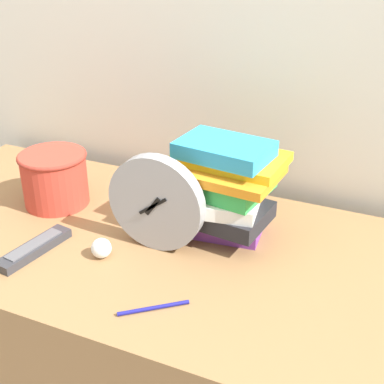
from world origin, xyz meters
name	(u,v)px	position (x,y,z in m)	size (l,w,h in m)	color
wall_back	(198,16)	(0.00, 0.73, 1.20)	(6.00, 0.04, 2.40)	silver
desk	(138,357)	(0.00, 0.33, 0.38)	(1.31, 0.66, 0.76)	olive
desk_clock	(156,203)	(0.08, 0.32, 0.87)	(0.22, 0.04, 0.22)	#99999E
book_stack	(224,188)	(0.19, 0.43, 0.88)	(0.27, 0.21, 0.23)	#7A3899
basket	(55,177)	(-0.25, 0.39, 0.84)	(0.17, 0.17, 0.14)	#C63D2D
tv_remote	(34,248)	(-0.16, 0.18, 0.77)	(0.07, 0.19, 0.02)	#333338
crumpled_paper_ball	(101,248)	(-0.01, 0.23, 0.78)	(0.04, 0.04, 0.04)	white
pen	(154,308)	(0.17, 0.12, 0.77)	(0.11, 0.09, 0.01)	navy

